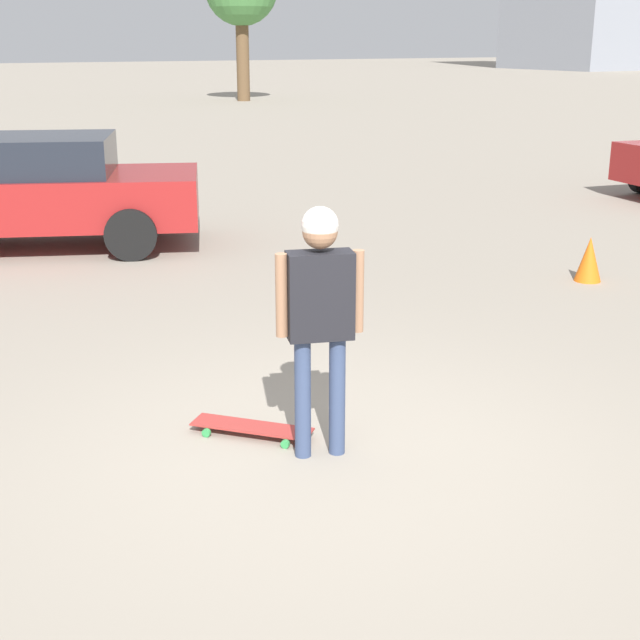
# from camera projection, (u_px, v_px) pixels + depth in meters

# --- Properties ---
(ground_plane) EXTENTS (220.00, 220.00, 0.00)m
(ground_plane) POSITION_uv_depth(u_px,v_px,m) (320.00, 454.00, 6.10)
(ground_plane) COLOR gray
(person) EXTENTS (0.56, 0.32, 1.71)m
(person) POSITION_uv_depth(u_px,v_px,m) (320.00, 300.00, 5.77)
(person) COLOR #38476B
(person) RESTS_ON ground_plane
(skateboard) EXTENTS (0.76, 0.79, 0.07)m
(skateboard) POSITION_uv_depth(u_px,v_px,m) (252.00, 427.00, 6.37)
(skateboard) COLOR #A5332D
(skateboard) RESTS_ON ground_plane
(car_parked_near) EXTENTS (4.85, 3.38, 1.50)m
(car_parked_near) POSITION_uv_depth(u_px,v_px,m) (30.00, 190.00, 11.92)
(car_parked_near) COLOR maroon
(car_parked_near) RESTS_ON ground_plane
(traffic_cone) EXTENTS (0.31, 0.31, 0.53)m
(traffic_cone) POSITION_uv_depth(u_px,v_px,m) (589.00, 259.00, 10.39)
(traffic_cone) COLOR orange
(traffic_cone) RESTS_ON ground_plane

